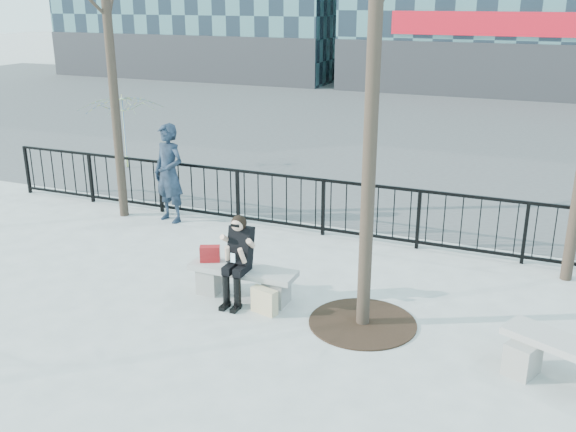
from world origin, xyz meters
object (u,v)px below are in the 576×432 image
at_px(seated_woman, 237,260).
at_px(bench_main, 243,279).
at_px(bench_second, 575,360).
at_px(standing_man, 169,173).

bearing_deg(seated_woman, bench_main, 90.00).
relative_size(bench_main, bench_second, 0.98).
xyz_separation_m(bench_second, standing_man, (-7.49, 3.16, 0.68)).
distance_m(bench_main, bench_second, 4.61).
relative_size(bench_second, standing_man, 0.85).
height_order(bench_main, bench_second, bench_second).
height_order(bench_second, seated_woman, seated_woman).
xyz_separation_m(bench_second, seated_woman, (-4.58, 0.40, 0.36)).
relative_size(bench_second, seated_woman, 1.26).
relative_size(bench_main, standing_man, 0.83).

